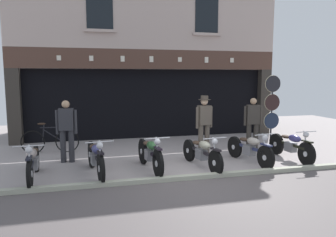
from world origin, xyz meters
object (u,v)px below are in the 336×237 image
motorcycle_far_left (33,161)px  leaning_bicycle (50,140)px  salesman_right (253,122)px  salesman_left (67,128)px  advert_board_near (90,93)px  motorcycle_center (202,152)px  motorcycle_center_right (250,148)px  motorcycle_right (291,145)px  tyre_sign_pole (272,103)px  motorcycle_left (96,157)px  motorcycle_center_left (150,153)px  shopkeeper_center (204,121)px

motorcycle_far_left → leaning_bicycle: (0.08, 2.70, -0.04)m
salesman_right → salesman_left: bearing=13.8°
salesman_right → advert_board_near: bearing=-18.5°
salesman_left → salesman_right: salesman_left is taller
motorcycle_center → motorcycle_center_right: same height
motorcycle_right → tyre_sign_pole: bearing=-112.2°
motorcycle_left → motorcycle_center: bearing=171.4°
motorcycle_left → motorcycle_center_right: motorcycle_left is taller
motorcycle_center_right → salesman_left: size_ratio=1.15×
salesman_left → advert_board_near: 3.25m
salesman_right → leaning_bicycle: size_ratio=0.96×
motorcycle_far_left → motorcycle_left: size_ratio=0.96×
tyre_sign_pole → salesman_right: bearing=-138.7°
advert_board_near → motorcycle_center_right: bearing=-47.0°
motorcycle_far_left → advert_board_near: advert_board_near is taller
motorcycle_center_left → advert_board_near: (-1.37, 4.40, 1.30)m
motorcycle_far_left → motorcycle_center_left: motorcycle_center_left is taller
motorcycle_center_right → leaning_bicycle: 5.96m
motorcycle_center_left → advert_board_near: advert_board_near is taller
motorcycle_left → salesman_right: 5.04m
motorcycle_center → leaning_bicycle: (-3.94, 2.73, -0.03)m
advert_board_near → leaning_bicycle: size_ratio=0.64×
motorcycle_left → leaning_bicycle: bearing=-71.7°
leaning_bicycle → motorcycle_center: bearing=60.7°
motorcycle_right → tyre_sign_pole: tyre_sign_pole is taller
salesman_left → shopkeeper_center: shopkeeper_center is taller
leaning_bicycle → motorcycle_left: bearing=31.2°
motorcycle_center_right → tyre_sign_pole: 3.53m
motorcycle_left → leaning_bicycle: motorcycle_left is taller
advert_board_near → leaning_bicycle: bearing=-125.1°
tyre_sign_pole → salesman_left: bearing=-169.8°
motorcycle_center_right → motorcycle_right: motorcycle_right is taller
motorcycle_center_left → motorcycle_center_right: (2.73, 0.00, -0.02)m
leaning_bicycle → shopkeeper_center: bearing=80.1°
shopkeeper_center → advert_board_near: size_ratio=1.58×
motorcycle_far_left → shopkeeper_center: 4.89m
shopkeeper_center → motorcycle_center: bearing=57.1°
motorcycle_center_right → salesman_right: (0.78, 1.30, 0.51)m
salesman_left → advert_board_near: bearing=-97.3°
motorcycle_left → shopkeeper_center: size_ratio=1.17×
motorcycle_right → advert_board_near: size_ratio=1.75×
motorcycle_far_left → salesman_right: size_ratio=1.19×
motorcycle_right → salesman_right: salesman_right is taller
leaning_bicycle → salesman_right: bearing=83.2°
motorcycle_center_left → motorcycle_right: bearing=175.0°
motorcycle_center_left → salesman_right: bearing=-165.2°
shopkeeper_center → tyre_sign_pole: size_ratio=0.74×
salesman_right → leaning_bicycle: salesman_right is taller
motorcycle_center_left → motorcycle_right: size_ratio=1.02×
motorcycle_center → motorcycle_left: bearing=-9.5°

